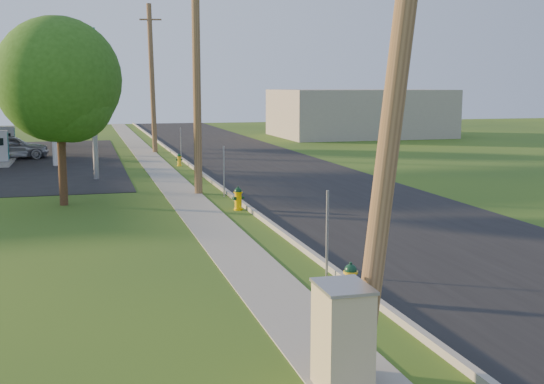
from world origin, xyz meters
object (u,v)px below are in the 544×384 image
object	(u,v)px
utility_pole_far	(152,78)
hydrant_far	(179,160)
hydrant_near	(350,282)
tree_verge	(61,85)
utility_pole_near	(400,51)
hydrant_mid	(238,198)
fuel_pump_ne	(0,152)
price_pylon	(92,61)
utility_pole_mid	(197,70)
utility_cabinet	(342,338)
tree_lot	(62,83)
car_silver	(11,147)
fuel_pump_se	(7,146)

from	to	relation	value
utility_pole_far	hydrant_far	bearing A→B (deg)	-86.05
hydrant_near	hydrant_far	size ratio (longest dim) A/B	1.18
tree_verge	utility_pole_near	bearing A→B (deg)	-72.98
utility_pole_far	hydrant_far	world-z (taller)	utility_pole_far
hydrant_mid	utility_pole_near	bearing A→B (deg)	-93.07
fuel_pump_ne	price_pylon	size ratio (longest dim) A/B	0.47
utility_pole_mid	utility_pole_far	distance (m)	18.00
utility_pole_mid	hydrant_far	bearing A→B (deg)	86.74
utility_pole_mid	fuel_pump_ne	size ratio (longest dim) A/B	3.06
hydrant_mid	utility_cabinet	bearing A→B (deg)	-96.79
fuel_pump_ne	utility_cabinet	bearing A→B (deg)	-75.84
tree_lot	utility_cabinet	size ratio (longest dim) A/B	4.47
utility_pole_near	utility_pole_far	bearing A→B (deg)	90.00
hydrant_far	car_silver	distance (m)	11.10
utility_pole_near	hydrant_far	size ratio (longest dim) A/B	13.83
hydrant_near	utility_cabinet	xyz separation A→B (m)	(-1.67, -3.82, 0.39)
tree_lot	utility_cabinet	bearing A→B (deg)	-83.67
tree_verge	utility_cabinet	size ratio (longest dim) A/B	4.30
utility_cabinet	utility_pole_mid	bearing A→B (deg)	86.99
fuel_pump_se	hydrant_mid	xyz separation A→B (m)	(9.65, -20.99, -0.31)
price_pylon	hydrant_mid	size ratio (longest dim) A/B	8.16
utility_pole_near	hydrant_mid	xyz separation A→B (m)	(0.75, 14.01, -4.39)
hydrant_near	utility_cabinet	world-z (taller)	utility_cabinet
utility_pole_far	fuel_pump_ne	size ratio (longest dim) A/B	2.97
fuel_pump_se	utility_pole_far	bearing A→B (deg)	6.41
price_pylon	tree_verge	bearing A→B (deg)	-99.77
utility_pole_far	fuel_pump_ne	bearing A→B (deg)	-150.67
utility_cabinet	hydrant_far	bearing A→B (deg)	86.90
price_pylon	car_silver	xyz separation A→B (m)	(-4.71, 10.60, -4.70)
utility_pole_near	utility_pole_mid	distance (m)	18.00
price_pylon	fuel_pump_se	bearing A→B (deg)	113.50
fuel_pump_se	price_pylon	world-z (taller)	price_pylon
utility_pole_mid	car_silver	size ratio (longest dim) A/B	2.29
hydrant_far	hydrant_mid	bearing A→B (deg)	-89.22
tree_verge	hydrant_near	size ratio (longest dim) A/B	8.37
utility_pole_near	tree_verge	world-z (taller)	utility_pole_near
utility_pole_near	car_silver	world-z (taller)	utility_pole_near
utility_pole_mid	utility_cabinet	bearing A→B (deg)	-93.01
utility_cabinet	utility_pole_near	bearing A→B (deg)	24.23
price_pylon	car_silver	distance (m)	12.52
fuel_pump_se	car_silver	world-z (taller)	fuel_pump_se
fuel_pump_se	hydrant_far	world-z (taller)	fuel_pump_se
utility_pole_near	price_pylon	size ratio (longest dim) A/B	1.38
hydrant_near	fuel_pump_ne	bearing A→B (deg)	109.17
car_silver	fuel_pump_se	bearing A→B (deg)	12.81
fuel_pump_ne	hydrant_mid	size ratio (longest dim) A/B	3.81
fuel_pump_se	car_silver	xyz separation A→B (m)	(0.29, -0.90, 0.01)
hydrant_far	utility_cabinet	xyz separation A→B (m)	(-1.53, -28.30, 0.46)
tree_verge	hydrant_far	xyz separation A→B (m)	(5.65, 11.25, -4.03)
tree_lot	hydrant_near	world-z (taller)	tree_lot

